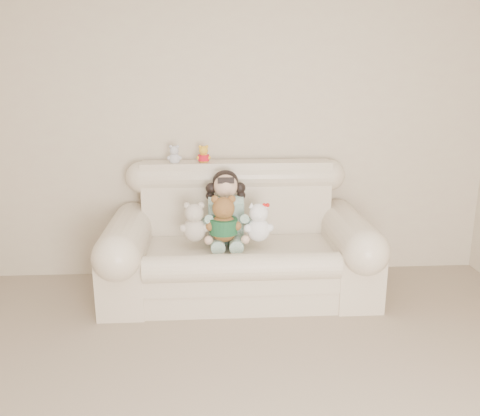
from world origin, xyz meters
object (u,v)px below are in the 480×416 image
(seated_child, at_px, (226,207))
(white_cat, at_px, (259,218))
(brown_teddy, at_px, (224,214))
(sofa, at_px, (239,234))
(cream_teddy, at_px, (194,218))

(seated_child, relative_size, white_cat, 1.66)
(brown_teddy, bearing_deg, seated_child, 93.42)
(sofa, distance_m, seated_child, 0.24)
(cream_teddy, bearing_deg, seated_child, 46.02)
(sofa, relative_size, brown_teddy, 5.01)
(seated_child, relative_size, cream_teddy, 1.66)
(sofa, xyz_separation_m, cream_teddy, (-0.35, -0.11, 0.16))
(seated_child, distance_m, brown_teddy, 0.21)
(brown_teddy, bearing_deg, white_cat, 8.50)
(sofa, height_order, seated_child, sofa)
(seated_child, xyz_separation_m, white_cat, (0.24, -0.21, -0.04))
(white_cat, height_order, cream_teddy, same)
(sofa, distance_m, cream_teddy, 0.40)
(sofa, relative_size, white_cat, 5.90)
(sofa, xyz_separation_m, brown_teddy, (-0.13, -0.13, 0.19))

